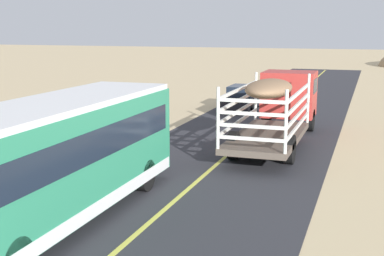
# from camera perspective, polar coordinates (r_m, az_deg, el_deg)

# --- Properties ---
(livestock_truck) EXTENTS (2.53, 9.70, 3.02)m
(livestock_truck) POSITION_cam_1_polar(r_m,az_deg,el_deg) (24.58, 9.61, 2.96)
(livestock_truck) COLOR #B2332D
(livestock_truck) RESTS_ON road_surface
(bus) EXTENTS (2.54, 10.00, 3.21)m
(bus) POSITION_cam_1_polar(r_m,az_deg,el_deg) (14.20, -14.54, -3.19)
(bus) COLOR #2D8C66
(bus) RESTS_ON road_surface
(car_far) EXTENTS (1.80, 4.40, 1.46)m
(car_far) POSITION_cam_1_polar(r_m,az_deg,el_deg) (33.18, 5.41, 3.18)
(car_far) COLOR black
(car_far) RESTS_ON road_surface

